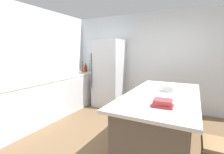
% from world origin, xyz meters
% --- Properties ---
extents(ground_plane, '(7.20, 7.20, 0.00)m').
position_xyz_m(ground_plane, '(0.00, 0.00, 0.00)').
color(ground_plane, brown).
extents(wall_rear, '(6.00, 0.10, 2.60)m').
position_xyz_m(wall_rear, '(0.00, 2.25, 1.30)').
color(wall_rear, silver).
rests_on(wall_rear, ground_plane).
extents(wall_left, '(0.10, 6.00, 2.60)m').
position_xyz_m(wall_left, '(-2.45, 0.00, 1.30)').
color(wall_left, silver).
rests_on(wall_left, ground_plane).
extents(counter_run_left, '(0.69, 3.06, 0.94)m').
position_xyz_m(counter_run_left, '(-2.07, 0.59, 0.47)').
color(counter_run_left, white).
rests_on(counter_run_left, ground_plane).
extents(kitchen_island, '(1.04, 2.16, 0.91)m').
position_xyz_m(kitchen_island, '(0.56, 0.30, 0.46)').
color(kitchen_island, brown).
rests_on(kitchen_island, ground_plane).
extents(refrigerator, '(0.78, 0.76, 1.89)m').
position_xyz_m(refrigerator, '(-1.21, 1.83, 0.95)').
color(refrigerator, '#B7BABF').
rests_on(refrigerator, ground_plane).
extents(sink_faucet, '(0.15, 0.05, 0.30)m').
position_xyz_m(sink_faucet, '(-2.12, 0.37, 1.09)').
color(sink_faucet, silver).
rests_on(sink_faucet, counter_run_left).
extents(paper_towel_roll, '(0.14, 0.14, 0.31)m').
position_xyz_m(paper_towel_roll, '(-2.04, 0.71, 1.07)').
color(paper_towel_roll, gray).
rests_on(paper_towel_roll, counter_run_left).
extents(gin_bottle, '(0.07, 0.07, 0.36)m').
position_xyz_m(gin_bottle, '(-1.97, 2.01, 1.08)').
color(gin_bottle, '#8CB79E').
rests_on(gin_bottle, counter_run_left).
extents(whiskey_bottle, '(0.08, 0.08, 0.25)m').
position_xyz_m(whiskey_bottle, '(-2.07, 1.91, 1.04)').
color(whiskey_bottle, brown).
rests_on(whiskey_bottle, counter_run_left).
extents(hot_sauce_bottle, '(0.05, 0.05, 0.24)m').
position_xyz_m(hot_sauce_bottle, '(-2.03, 1.81, 1.03)').
color(hot_sauce_bottle, red).
rests_on(hot_sauce_bottle, counter_run_left).
extents(vinegar_bottle, '(0.06, 0.06, 0.33)m').
position_xyz_m(vinegar_bottle, '(-2.06, 1.71, 1.07)').
color(vinegar_bottle, '#994C23').
rests_on(vinegar_bottle, counter_run_left).
extents(cookbook_stack, '(0.24, 0.19, 0.09)m').
position_xyz_m(cookbook_stack, '(0.67, -0.32, 0.96)').
color(cookbook_stack, '#A83338').
rests_on(cookbook_stack, kitchen_island).
extents(mixing_bowl, '(0.26, 0.26, 0.10)m').
position_xyz_m(mixing_bowl, '(0.64, 0.51, 0.96)').
color(mixing_bowl, '#B2B5BA').
rests_on(mixing_bowl, kitchen_island).
extents(cutting_board, '(0.34, 0.22, 0.02)m').
position_xyz_m(cutting_board, '(0.59, 0.90, 0.92)').
color(cutting_board, '#9E7042').
rests_on(cutting_board, kitchen_island).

